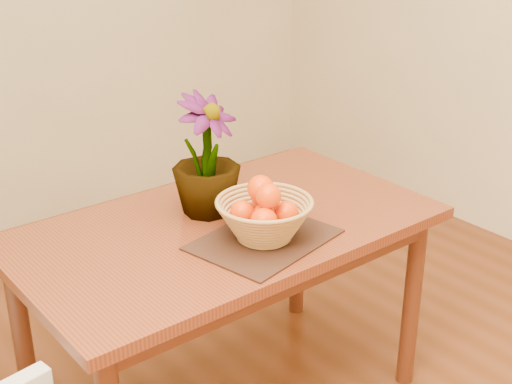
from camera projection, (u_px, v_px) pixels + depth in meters
table at (226, 246)px, 2.41m from camera, size 1.40×0.80×0.75m
placemat at (264, 240)px, 2.25m from camera, size 0.49×0.41×0.01m
wicker_basket at (264, 221)px, 2.23m from camera, size 0.31×0.31×0.13m
orange_pile at (264, 206)px, 2.21m from camera, size 0.18×0.19×0.15m
potted_plant at (206, 156)px, 2.37m from camera, size 0.30×0.30×0.41m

